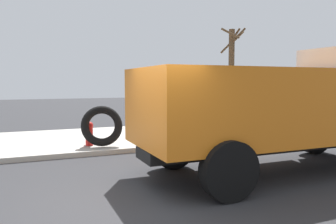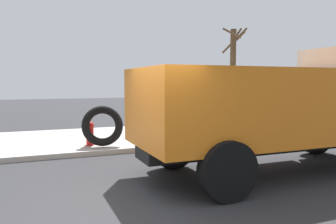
# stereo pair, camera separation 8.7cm
# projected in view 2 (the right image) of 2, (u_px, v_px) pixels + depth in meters

# --- Properties ---
(ground_plane) EXTENTS (80.00, 80.00, 0.00)m
(ground_plane) POSITION_uv_depth(u_px,v_px,m) (125.00, 203.00, 5.91)
(ground_plane) COLOR #2D2D30
(sidewalk_curb) EXTENTS (36.00, 5.00, 0.15)m
(sidewalk_curb) POSITION_uv_depth(u_px,v_px,m) (77.00, 140.00, 11.90)
(sidewalk_curb) COLOR #ADA89E
(sidewalk_curb) RESTS_ON ground
(fire_hydrant) EXTENTS (0.26, 0.60, 0.75)m
(fire_hydrant) POSITION_uv_depth(u_px,v_px,m) (90.00, 133.00, 10.47)
(fire_hydrant) COLOR red
(fire_hydrant) RESTS_ON sidewalk_curb
(loose_tire) EXTENTS (1.33, 0.80, 1.27)m
(loose_tire) POSITION_uv_depth(u_px,v_px,m) (102.00, 126.00, 10.31)
(loose_tire) COLOR black
(loose_tire) RESTS_ON sidewalk_curb
(stop_sign) EXTENTS (0.76, 0.08, 2.18)m
(stop_sign) POSITION_uv_depth(u_px,v_px,m) (192.00, 96.00, 11.27)
(stop_sign) COLOR gray
(stop_sign) RESTS_ON sidewalk_curb
(dump_truck_orange) EXTENTS (7.01, 2.81, 3.00)m
(dump_truck_orange) POSITION_uv_depth(u_px,v_px,m) (291.00, 104.00, 7.94)
(dump_truck_orange) COLOR orange
(dump_truck_orange) RESTS_ON ground
(bare_tree) EXTENTS (1.40, 1.40, 4.42)m
(bare_tree) POSITION_uv_depth(u_px,v_px,m) (233.00, 74.00, 14.92)
(bare_tree) COLOR #4C3823
(bare_tree) RESTS_ON sidewalk_curb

